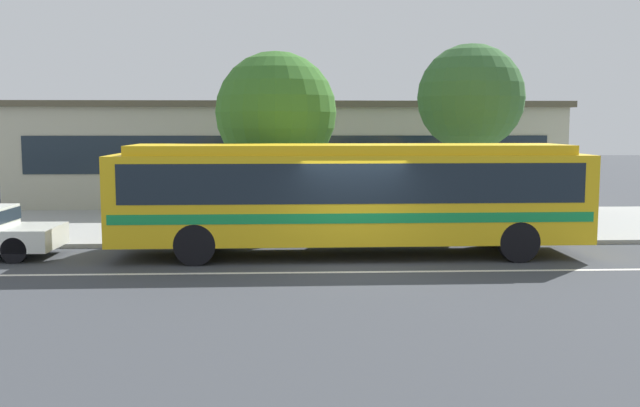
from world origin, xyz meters
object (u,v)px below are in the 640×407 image
pedestrian_walking_along_curb (321,199)px  pedestrian_standing_by_tree (293,205)px  street_tree_near_stop (276,113)px  street_tree_mid_block (471,98)px  pedestrian_waiting_near_sign (291,204)px  transit_bus (350,191)px

pedestrian_walking_along_curb → pedestrian_standing_by_tree: size_ratio=1.03×
pedestrian_standing_by_tree → street_tree_near_stop: size_ratio=0.30×
street_tree_near_stop → street_tree_mid_block: street_tree_mid_block is taller
pedestrian_walking_along_curb → street_tree_near_stop: street_tree_near_stop is taller
street_tree_mid_block → pedestrian_standing_by_tree: bearing=-159.2°
pedestrian_waiting_near_sign → pedestrian_standing_by_tree: bearing=41.8°
pedestrian_walking_along_curb → pedestrian_standing_by_tree: (-0.86, -1.15, -0.03)m
street_tree_near_stop → transit_bus: bearing=-62.0°
pedestrian_waiting_near_sign → pedestrian_walking_along_curb: bearing=52.4°
pedestrian_walking_along_curb → street_tree_near_stop: size_ratio=0.31×
street_tree_near_stop → street_tree_mid_block: bearing=7.5°
pedestrian_walking_along_curb → pedestrian_standing_by_tree: pedestrian_walking_along_curb is taller
pedestrian_waiting_near_sign → pedestrian_walking_along_curb: (0.93, 1.20, -0.00)m
street_tree_mid_block → pedestrian_waiting_near_sign: bearing=-158.9°
transit_bus → street_tree_mid_block: (4.20, 4.46, 2.52)m
pedestrian_standing_by_tree → street_tree_mid_block: (5.65, 2.15, 3.12)m
pedestrian_waiting_near_sign → street_tree_near_stop: street_tree_near_stop is taller
transit_bus → pedestrian_standing_by_tree: 2.79m
transit_bus → pedestrian_walking_along_curb: bearing=99.6°
transit_bus → street_tree_near_stop: street_tree_near_stop is taller
transit_bus → street_tree_mid_block: street_tree_mid_block is taller
pedestrian_waiting_near_sign → transit_bus: bearing=-56.2°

